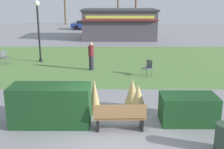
# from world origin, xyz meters

# --- Properties ---
(ground_plane) EXTENTS (80.00, 80.00, 0.00)m
(ground_plane) POSITION_xyz_m (0.00, 0.00, 0.00)
(ground_plane) COLOR gray
(lawn_patch) EXTENTS (36.00, 12.00, 0.01)m
(lawn_patch) POSITION_xyz_m (0.00, 10.57, 0.00)
(lawn_patch) COLOR #5B8442
(lawn_patch) RESTS_ON ground_plane
(park_bench) EXTENTS (1.71, 0.56, 0.95)m
(park_bench) POSITION_xyz_m (0.45, 0.29, 0.48)
(park_bench) COLOR olive
(park_bench) RESTS_ON ground_plane
(hedge_left) EXTENTS (2.71, 1.10, 1.40)m
(hedge_left) POSITION_xyz_m (-1.91, 0.77, 0.70)
(hedge_left) COLOR #19421E
(hedge_left) RESTS_ON ground_plane
(hedge_right) EXTENTS (1.92, 1.10, 1.01)m
(hedge_right) POSITION_xyz_m (2.85, 0.92, 0.50)
(hedge_right) COLOR #19421E
(hedge_right) RESTS_ON ground_plane
(ornamental_grass_behind_left) EXTENTS (0.72, 0.72, 1.20)m
(ornamental_grass_behind_left) POSITION_xyz_m (0.99, 2.26, 0.60)
(ornamental_grass_behind_left) COLOR tan
(ornamental_grass_behind_left) RESTS_ON ground_plane
(ornamental_grass_behind_right) EXTENTS (0.77, 0.77, 1.16)m
(ornamental_grass_behind_right) POSITION_xyz_m (1.16, 1.63, 0.58)
(ornamental_grass_behind_right) COLOR tan
(ornamental_grass_behind_right) RESTS_ON ground_plane
(ornamental_grass_behind_center) EXTENTS (0.78, 0.78, 1.28)m
(ornamental_grass_behind_center) POSITION_xyz_m (-0.81, 1.91, 0.64)
(ornamental_grass_behind_center) COLOR tan
(ornamental_grass_behind_center) RESTS_ON ground_plane
(ornamental_grass_behind_far) EXTENTS (0.52, 0.52, 1.36)m
(ornamental_grass_behind_far) POSITION_xyz_m (-0.47, 1.69, 0.68)
(ornamental_grass_behind_far) COLOR tan
(ornamental_grass_behind_far) RESTS_ON ground_plane
(lamppost_far) EXTENTS (0.36, 0.36, 4.07)m
(lamppost_far) POSITION_xyz_m (-4.76, 10.57, 2.57)
(lamppost_far) COLOR black
(lamppost_far) RESTS_ON ground_plane
(trash_bin) EXTENTS (0.52, 0.52, 0.82)m
(trash_bin) POSITION_xyz_m (3.40, -0.96, 0.41)
(trash_bin) COLOR #2D4233
(trash_bin) RESTS_ON ground_plane
(food_kiosk) EXTENTS (7.73, 5.26, 3.09)m
(food_kiosk) POSITION_xyz_m (0.86, 21.80, 1.55)
(food_kiosk) COLOR #47424C
(food_kiosk) RESTS_ON ground_plane
(cafe_chair_west) EXTENTS (0.60, 0.60, 0.89)m
(cafe_chair_west) POSITION_xyz_m (-6.95, 9.87, 0.53)
(cafe_chair_west) COLOR #4C5156
(cafe_chair_west) RESTS_ON ground_plane
(cafe_chair_east) EXTENTS (0.62, 0.62, 0.89)m
(cafe_chair_east) POSITION_xyz_m (2.18, 7.01, 0.53)
(cafe_chair_east) COLOR #4C5156
(cafe_chair_east) RESTS_ON ground_plane
(person_strolling) EXTENTS (0.34, 0.34, 1.69)m
(person_strolling) POSITION_xyz_m (-1.10, 8.32, 0.86)
(person_strolling) COLOR #23232D
(person_strolling) RESTS_ON ground_plane
(parked_car_west_slot) EXTENTS (4.27, 2.19, 1.20)m
(parked_car_west_slot) POSITION_xyz_m (-3.43, 30.50, 0.64)
(parked_car_west_slot) COLOR navy
(parked_car_west_slot) RESTS_ON ground_plane
(parked_car_center_slot) EXTENTS (4.26, 2.17, 1.20)m
(parked_car_center_slot) POSITION_xyz_m (1.96, 30.50, 0.64)
(parked_car_center_slot) COLOR silver
(parked_car_center_slot) RESTS_ON ground_plane
(tree_left_bg) EXTENTS (0.91, 0.96, 6.44)m
(tree_left_bg) POSITION_xyz_m (-7.49, 37.52, 2.86)
(tree_left_bg) COLOR brown
(tree_left_bg) RESTS_ON ground_plane
(tree_right_bg) EXTENTS (0.91, 0.96, 7.34)m
(tree_right_bg) POSITION_xyz_m (3.64, 35.66, 3.30)
(tree_right_bg) COLOR brown
(tree_right_bg) RESTS_ON ground_plane
(tree_center_bg) EXTENTS (0.91, 0.96, 6.96)m
(tree_center_bg) POSITION_xyz_m (0.96, 37.40, 3.11)
(tree_center_bg) COLOR brown
(tree_center_bg) RESTS_ON ground_plane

